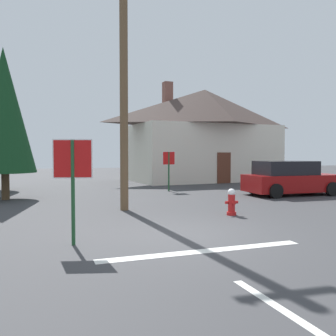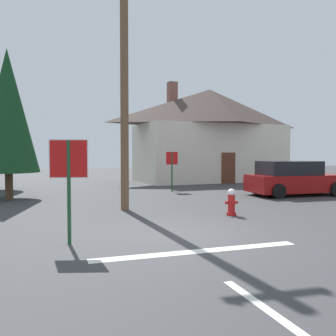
{
  "view_description": "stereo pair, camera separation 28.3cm",
  "coord_description": "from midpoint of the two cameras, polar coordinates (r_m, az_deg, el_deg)",
  "views": [
    {
      "loc": [
        -2.77,
        -8.41,
        1.97
      ],
      "look_at": [
        0.39,
        3.08,
        1.48
      ],
      "focal_mm": 38.95,
      "sensor_mm": 36.0,
      "label": 1
    },
    {
      "loc": [
        -2.5,
        -8.48,
        1.97
      ],
      "look_at": [
        0.39,
        3.08,
        1.48
      ],
      "focal_mm": 38.95,
      "sensor_mm": 36.0,
      "label": 2
    }
  ],
  "objects": [
    {
      "name": "house",
      "position": [
        26.11,
        6.81,
        5.39
      ],
      "size": [
        11.37,
        6.94,
        6.96
      ],
      "color": "silver",
      "rests_on": "ground"
    },
    {
      "name": "parked_car",
      "position": [
        17.94,
        19.46,
        -1.62
      ],
      "size": [
        4.43,
        2.21,
        1.59
      ],
      "color": "maroon",
      "rests_on": "ground"
    },
    {
      "name": "ground_plane",
      "position": [
        9.07,
        3.26,
        -10.5
      ],
      "size": [
        80.0,
        80.0,
        0.1
      ],
      "primitive_type": "cube",
      "color": "#38383A"
    },
    {
      "name": "utility_pole",
      "position": [
        12.98,
        -6.22,
        16.39
      ],
      "size": [
        1.6,
        0.28,
        9.87
      ],
      "color": "brown",
      "rests_on": "ground"
    },
    {
      "name": "lane_stop_bar",
      "position": [
        7.5,
        5.94,
        -12.83
      ],
      "size": [
        4.38,
        0.63,
        0.01
      ],
      "primitive_type": "cube",
      "rotation": [
        0.0,
        0.0,
        0.08
      ],
      "color": "silver",
      "rests_on": "ground"
    },
    {
      "name": "stop_sign_near",
      "position": [
        8.02,
        -14.3,
        -0.17
      ],
      "size": [
        0.82,
        0.19,
        2.26
      ],
      "color": "#1E4C28",
      "rests_on": "ground"
    },
    {
      "name": "pine_tree_tall_left",
      "position": [
        16.88,
        -23.35,
        8.22
      ],
      "size": [
        2.55,
        2.55,
        6.37
      ],
      "color": "#4C3823",
      "rests_on": "ground"
    },
    {
      "name": "stop_sign_far",
      "position": [
        18.68,
        1.04,
        0.77
      ],
      "size": [
        0.68,
        0.13,
        2.05
      ],
      "color": "#1E4C28",
      "rests_on": "ground"
    },
    {
      "name": "fire_hydrant",
      "position": [
        11.72,
        10.59,
        -5.29
      ],
      "size": [
        0.42,
        0.36,
        0.84
      ],
      "color": "red",
      "rests_on": "ground"
    }
  ]
}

